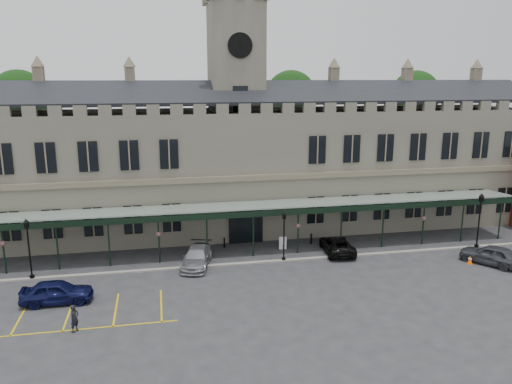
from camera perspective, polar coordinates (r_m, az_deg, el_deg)
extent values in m
plane|color=#2C2C2F|center=(37.23, 1.84, -11.11)|extent=(140.00, 140.00, 0.00)
cube|color=#5F5B4F|center=(50.53, -2.22, 2.52)|extent=(60.00, 10.00, 12.00)
cube|color=brown|center=(45.48, -1.19, 1.59)|extent=(60.00, 0.35, 0.50)
cube|color=black|center=(47.23, -1.81, 11.31)|extent=(60.00, 4.77, 2.20)
cube|color=black|center=(52.17, -2.74, 11.47)|extent=(60.00, 4.77, 2.20)
cube|color=black|center=(46.60, -1.18, -3.58)|extent=(3.20, 0.18, 3.80)
cube|color=#5F5B4F|center=(49.86, -2.27, 8.17)|extent=(5.00, 5.00, 22.00)
cylinder|color=silver|center=(47.23, -1.84, 16.41)|extent=(2.20, 0.12, 2.20)
cylinder|color=black|center=(47.16, -1.82, 16.41)|extent=(2.30, 0.04, 2.30)
cube|color=black|center=(47.20, -1.79, 10.34)|extent=(1.40, 0.12, 2.80)
cube|color=#8C9E93|center=(44.21, -0.76, -1.54)|extent=(50.00, 4.00, 0.40)
cube|color=black|center=(42.38, -0.26, -2.53)|extent=(50.00, 0.18, 0.50)
cube|color=gray|center=(42.17, 0.13, -8.04)|extent=(60.00, 0.40, 0.12)
cylinder|color=#332314|center=(60.49, -24.75, 3.07)|extent=(0.70, 0.70, 12.00)
sphere|color=black|center=(59.82, -25.39, 9.68)|extent=(6.00, 6.00, 6.00)
cylinder|color=#332314|center=(60.88, 3.90, 4.31)|extent=(0.70, 0.70, 12.00)
sphere|color=black|center=(60.21, 4.01, 10.90)|extent=(6.00, 6.00, 6.00)
cylinder|color=#332314|center=(66.84, 17.31, 4.53)|extent=(0.70, 0.70, 12.00)
sphere|color=black|center=(66.23, 17.73, 10.52)|extent=(6.00, 6.00, 6.00)
cylinder|color=black|center=(42.61, -24.21, -8.88)|extent=(0.38, 0.38, 0.31)
cylinder|color=black|center=(41.96, -24.46, -6.42)|extent=(0.13, 0.13, 4.19)
cube|color=black|center=(41.31, -24.75, -3.47)|extent=(0.29, 0.29, 0.42)
cone|color=black|center=(41.22, -24.80, -2.98)|extent=(0.46, 0.46, 0.31)
cylinder|color=black|center=(42.66, 3.18, -7.69)|extent=(0.34, 0.34, 0.28)
cylinder|color=black|center=(42.08, 3.21, -5.46)|extent=(0.11, 0.11, 3.78)
cube|color=black|center=(41.48, 3.25, -2.80)|extent=(0.26, 0.26, 0.38)
cone|color=black|center=(41.39, 3.25, -2.36)|extent=(0.42, 0.42, 0.28)
cylinder|color=black|center=(49.80, 23.88, -5.72)|extent=(0.40, 0.40, 0.33)
cylinder|color=black|center=(49.21, 24.10, -3.45)|extent=(0.13, 0.13, 4.44)
cube|color=black|center=(48.63, 24.36, -0.75)|extent=(0.31, 0.31, 0.44)
cone|color=black|center=(48.55, 24.40, -0.31)|extent=(0.49, 0.49, 0.33)
cube|color=#FD6107|center=(45.63, 23.23, -7.53)|extent=(0.38, 0.38, 0.04)
cone|color=#FD6107|center=(45.53, 23.26, -7.14)|extent=(0.44, 0.44, 0.70)
cylinder|color=silver|center=(45.49, 23.27, -7.02)|extent=(0.29, 0.29, 0.10)
cylinder|color=black|center=(45.39, 3.07, -6.25)|extent=(0.06, 0.06, 0.49)
cube|color=silver|center=(45.28, 3.08, -5.84)|extent=(0.68, 0.13, 1.17)
cylinder|color=black|center=(45.82, -3.64, -5.79)|extent=(0.16, 0.16, 0.91)
cylinder|color=black|center=(46.96, 6.32, -5.33)|extent=(0.17, 0.17, 0.98)
imported|color=#0D103B|center=(37.51, -21.80, -10.55)|extent=(4.80, 1.95, 1.63)
imported|color=gray|center=(41.63, -6.78, -7.39)|extent=(3.34, 5.58, 1.52)
imported|color=black|center=(44.91, 9.25, -5.99)|extent=(2.83, 5.31, 1.42)
imported|color=#383B40|center=(46.01, 25.28, -6.49)|extent=(4.43, 5.12, 1.66)
imported|color=black|center=(33.23, -20.03, -13.41)|extent=(0.70, 0.76, 1.74)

